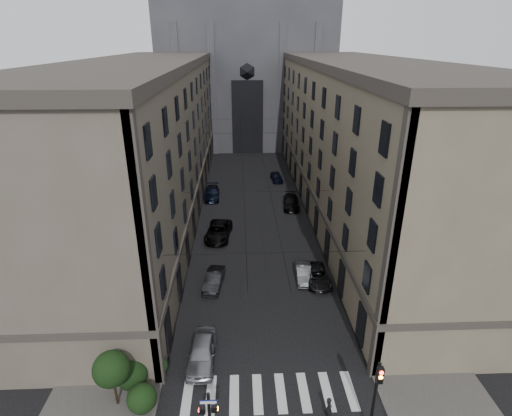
{
  "coord_description": "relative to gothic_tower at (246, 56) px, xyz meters",
  "views": [
    {
      "loc": [
        -1.65,
        -13.95,
        21.02
      ],
      "look_at": [
        -0.5,
        13.26,
        9.49
      ],
      "focal_mm": 28.0,
      "sensor_mm": 36.0,
      "label": 1
    }
  ],
  "objects": [
    {
      "name": "building_right",
      "position": [
        13.44,
        -38.96,
        -8.45
      ],
      "size": [
        13.6,
        60.6,
        18.85
      ],
      "color": "brown",
      "rests_on": "ground"
    },
    {
      "name": "tram_wires",
      "position": [
        0.0,
        -39.33,
        -10.55
      ],
      "size": [
        14.0,
        60.0,
        0.43
      ],
      "color": "black",
      "rests_on": "ground"
    },
    {
      "name": "car_left_midnear",
      "position": [
        -4.2,
        -57.64,
        -17.1
      ],
      "size": [
        2.03,
        4.38,
        1.39
      ],
      "primitive_type": "imported",
      "rotation": [
        0.0,
        0.0,
        -0.14
      ],
      "color": "black",
      "rests_on": "ground"
    },
    {
      "name": "car_left_midfar",
      "position": [
        -4.21,
        -47.84,
        -17.0
      ],
      "size": [
        3.28,
        5.99,
        1.59
      ],
      "primitive_type": "imported",
      "rotation": [
        0.0,
        0.0,
        -0.11
      ],
      "color": "black",
      "rests_on": "ground"
    },
    {
      "name": "zebra_crossing",
      "position": [
        0.0,
        -69.96,
        -17.79
      ],
      "size": [
        11.0,
        3.2,
        0.01
      ],
      "primitive_type": "cube",
      "color": "beige",
      "rests_on": "ground"
    },
    {
      "name": "building_left",
      "position": [
        -13.44,
        -38.96,
        -8.45
      ],
      "size": [
        13.6,
        60.6,
        18.85
      ],
      "color": "#534D3F",
      "rests_on": "ground"
    },
    {
      "name": "shrub_cluster",
      "position": [
        -8.72,
        -69.95,
        -16.0
      ],
      "size": [
        3.9,
        4.4,
        3.9
      ],
      "color": "black",
      "rests_on": "sidewalk_left"
    },
    {
      "name": "sidewalk_right",
      "position": [
        10.5,
        -38.96,
        -17.72
      ],
      "size": [
        7.0,
        80.0,
        0.15
      ],
      "primitive_type": "cube",
      "color": "#383533",
      "rests_on": "ground"
    },
    {
      "name": "car_right_midfar",
      "position": [
        5.2,
        -39.2,
        -17.07
      ],
      "size": [
        2.47,
        5.17,
        1.46
      ],
      "primitive_type": "imported",
      "rotation": [
        0.0,
        0.0,
        -0.09
      ],
      "color": "black",
      "rests_on": "ground"
    },
    {
      "name": "car_right_far",
      "position": [
        4.22,
        -28.21,
        -17.12
      ],
      "size": [
        1.96,
        4.13,
        1.36
      ],
      "primitive_type": "imported",
      "rotation": [
        0.0,
        0.0,
        0.09
      ],
      "color": "black",
      "rests_on": "ground"
    },
    {
      "name": "pedestrian",
      "position": [
        3.39,
        -71.96,
        -16.98
      ],
      "size": [
        0.51,
        0.67,
        1.64
      ],
      "primitive_type": "imported",
      "rotation": [
        0.0,
        0.0,
        1.78
      ],
      "color": "black",
      "rests_on": "ground"
    },
    {
      "name": "car_left_near",
      "position": [
        -4.53,
        -66.96,
        -16.98
      ],
      "size": [
        2.12,
        4.88,
        1.64
      ],
      "primitive_type": "imported",
      "rotation": [
        0.0,
        0.0,
        -0.04
      ],
      "color": "gray",
      "rests_on": "ground"
    },
    {
      "name": "traffic_light_right",
      "position": [
        5.6,
        -73.04,
        -14.51
      ],
      "size": [
        0.34,
        0.5,
        5.2
      ],
      "color": "black",
      "rests_on": "ground"
    },
    {
      "name": "car_right_near",
      "position": [
        4.2,
        -56.8,
        -17.14
      ],
      "size": [
        1.55,
        4.04,
        1.31
      ],
      "primitive_type": "imported",
      "rotation": [
        0.0,
        0.0,
        -0.04
      ],
      "color": "slate",
      "rests_on": "ground"
    },
    {
      "name": "sidewalk_left",
      "position": [
        -10.5,
        -38.96,
        -17.72
      ],
      "size": [
        7.0,
        80.0,
        0.15
      ],
      "primitive_type": "cube",
      "color": "#383533",
      "rests_on": "ground"
    },
    {
      "name": "car_right_midnear",
      "position": [
        5.39,
        -57.32,
        -17.15
      ],
      "size": [
        2.35,
        4.76,
        1.3
      ],
      "primitive_type": "imported",
      "rotation": [
        0.0,
        0.0,
        0.04
      ],
      "color": "black",
      "rests_on": "ground"
    },
    {
      "name": "gothic_tower",
      "position": [
        0.0,
        0.0,
        0.0
      ],
      "size": [
        35.0,
        23.0,
        58.0
      ],
      "color": "#2D2D33",
      "rests_on": "ground"
    },
    {
      "name": "car_left_far",
      "position": [
        -5.71,
        -35.37,
        -17.04
      ],
      "size": [
        2.25,
        5.26,
        1.51
      ],
      "primitive_type": "imported",
      "rotation": [
        0.0,
        0.0,
        0.03
      ],
      "color": "black",
      "rests_on": "ground"
    }
  ]
}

